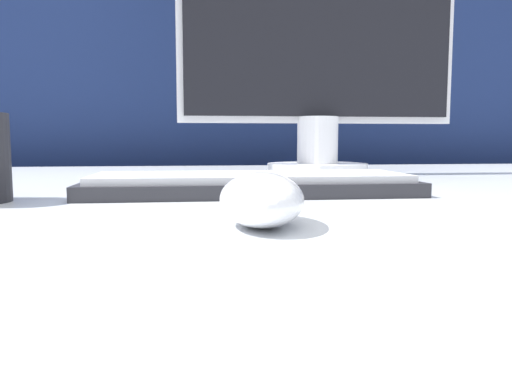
# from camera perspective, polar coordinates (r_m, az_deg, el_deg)

# --- Properties ---
(partition_panel) EXTENTS (5.00, 0.03, 1.44)m
(partition_panel) POSITION_cam_1_polar(r_m,az_deg,el_deg) (1.38, -3.07, 2.83)
(partition_panel) COLOR navy
(partition_panel) RESTS_ON ground_plane
(computer_mouse_near) EXTENTS (0.07, 0.11, 0.04)m
(computer_mouse_near) POSITION_cam_1_polar(r_m,az_deg,el_deg) (0.36, 0.63, -0.82)
(computer_mouse_near) COLOR white
(computer_mouse_near) RESTS_ON desk
(keyboard) EXTENTS (0.38, 0.14, 0.02)m
(keyboard) POSITION_cam_1_polar(r_m,az_deg,el_deg) (0.58, -0.68, 0.91)
(keyboard) COLOR #28282D
(keyboard) RESTS_ON desk
(monitor) EXTENTS (0.51, 0.19, 0.55)m
(monitor) POSITION_cam_1_polar(r_m,az_deg,el_deg) (0.96, 7.21, 19.46)
(monitor) COLOR white
(monitor) RESTS_ON desk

